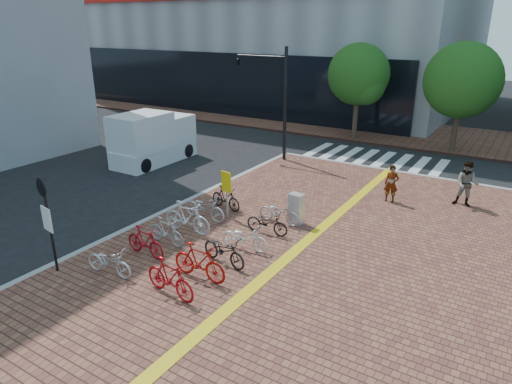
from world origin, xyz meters
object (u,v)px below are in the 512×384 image
Objects in this scene: utility_box at (296,209)px; traffic_light_pole at (263,82)px; bike_1 at (145,242)px; notice_sign at (47,214)px; box_truck at (152,139)px; bike_8 at (224,250)px; pedestrian_a at (391,184)px; bike_0 at (109,261)px; pedestrian_b at (467,184)px; bike_5 at (226,198)px; bike_6 at (170,278)px; bike_11 at (279,212)px; yellow_sign at (226,186)px; bike_4 at (205,207)px; bike_9 at (245,237)px; bike_3 at (187,218)px; bike_2 at (166,231)px; bike_10 at (267,222)px; bike_7 at (199,262)px.

traffic_light_pole reaches higher than utility_box.
notice_sign reaches higher than bike_1.
bike_8 is at bearing -36.13° from box_truck.
pedestrian_a is at bearing -9.14° from bike_8.
pedestrian_b is at bearing -40.64° from bike_0.
traffic_light_pole is at bearing 31.42° from bike_5.
box_truck reaches higher than utility_box.
bike_6 reaches higher than bike_11.
bike_6 reaches higher than bike_0.
bike_5 is 1.13m from yellow_sign.
bike_4 is 9.87m from traffic_light_pole.
bike_3 is at bearing 81.47° from bike_9.
bike_5 is 0.93× the size of bike_11.
bike_3 is 4.68m from notice_sign.
bike_8 is 0.93× the size of pedestrian_b.
bike_4 is (-0.20, 2.34, 0.01)m from bike_2.
bike_11 is (0.15, 5.79, -0.11)m from bike_6.
bike_10 is 0.85× the size of pedestrian_b.
bike_5 is (-0.14, 2.52, -0.11)m from bike_3.
bike_5 is at bearing -150.96° from pedestrian_a.
pedestrian_b is (5.47, 7.97, 0.50)m from bike_9.
bike_8 is (0.08, 1.10, -0.09)m from bike_7.
bike_0 is at bearing 116.33° from bike_7.
bike_9 is at bearing -179.77° from bike_11.
pedestrian_a reaches higher than bike_3.
bike_8 is at bearing 37.44° from notice_sign.
bike_11 is at bearing 0.21° from bike_10.
bike_1 reaches higher than bike_5.
notice_sign reaches higher than bike_7.
bike_7 is at bearing -40.26° from box_truck.
bike_1 is 0.88× the size of bike_4.
bike_4 reaches higher than bike_5.
box_truck reaches higher than bike_7.
bike_10 is (-0.01, 1.45, -0.02)m from bike_9.
bike_4 reaches higher than bike_0.
bike_3 is 0.32× the size of traffic_light_pole.
notice_sign reaches higher than pedestrian_b.
utility_box is (2.91, 4.81, 0.09)m from bike_1.
bike_5 is at bearing 63.71° from bike_10.
box_truck is (-10.03, 7.32, 0.70)m from bike_8.
yellow_sign is at bearing -2.66° from bike_1.
bike_8 is (2.42, -1.13, -0.12)m from bike_3.
traffic_light_pole is 1.23× the size of box_truck.
bike_6 is 5.79m from bike_11.
bike_10 is (2.44, 2.52, -0.05)m from bike_2.
bike_11 is (-0.07, 2.44, 0.00)m from bike_9.
bike_6 is at bearing 173.89° from bike_10.
bike_2 is 1.01× the size of bike_5.
bike_4 is at bearing 8.33° from bike_2.
bike_2 is (0.02, 0.95, -0.02)m from bike_1.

